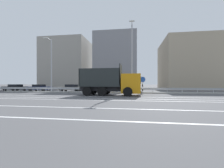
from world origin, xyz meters
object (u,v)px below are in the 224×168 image
dump_truck (118,84)px  street_lamp_1 (51,63)px  median_road_sign (143,84)px  parked_car_2 (40,88)px  parked_car_1 (15,87)px  parked_car_3 (71,88)px  parked_car_4 (98,88)px  street_lamp_2 (132,56)px

dump_truck → street_lamp_1: (-11.02, 4.14, 3.30)m
median_road_sign → parked_car_2: 18.74m
dump_truck → parked_car_1: 21.88m
dump_truck → parked_car_3: bearing=-128.3°
street_lamp_1 → parked_car_3: (1.84, 3.35, -3.96)m
parked_car_2 → median_road_sign: bearing=80.1°
median_road_sign → parked_car_1: median_road_sign is taller
median_road_sign → parked_car_2: median_road_sign is taller
parked_car_2 → parked_car_4: (11.15, -0.20, 0.04)m
dump_truck → parked_car_1: size_ratio=1.63×
parked_car_3 → street_lamp_2: bearing=-109.2°
parked_car_1 → parked_car_2: parked_car_1 is taller
median_road_sign → parked_car_2: bearing=169.9°
street_lamp_1 → parked_car_3: 5.51m
parked_car_2 → parked_car_4: 11.15m
street_lamp_2 → parked_car_1: 22.81m
dump_truck → median_road_sign: dump_truck is taller
street_lamp_1 → parked_car_1: size_ratio=1.88×
dump_truck → parked_car_3: size_ratio=1.65×
median_road_sign → parked_car_1: size_ratio=0.54×
median_road_sign → street_lamp_1: (-14.11, -0.18, 3.29)m
parked_car_3 → parked_car_4: parked_car_4 is taller
street_lamp_2 → parked_car_1: (-22.04, 3.36, -4.84)m
parked_car_2 → parked_car_3: size_ratio=0.93×
dump_truck → parked_car_4: 8.53m
dump_truck → parked_car_4: dump_truck is taller
median_road_sign → street_lamp_2: bearing=178.9°
parked_car_4 → parked_car_3: bearing=-92.5°
median_road_sign → parked_car_2: (-18.43, 3.28, -0.67)m
street_lamp_1 → street_lamp_2: 12.63m
street_lamp_1 → parked_car_4: street_lamp_1 is taller
street_lamp_2 → parked_car_1: street_lamp_2 is taller
street_lamp_2 → dump_truck: bearing=-109.9°
parked_car_3 → median_road_sign: bearing=-107.4°
dump_truck → parked_car_4: bearing=-149.6°
dump_truck → median_road_sign: (3.10, 4.32, 0.01)m
street_lamp_1 → parked_car_2: street_lamp_1 is taller
parked_car_4 → dump_truck: bearing=28.1°
street_lamp_1 → parked_car_4: size_ratio=2.09×
median_road_sign → parked_car_3: median_road_sign is taller
parked_car_2 → parked_car_4: parked_car_4 is taller
parked_car_4 → parked_car_2: bearing=-92.5°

